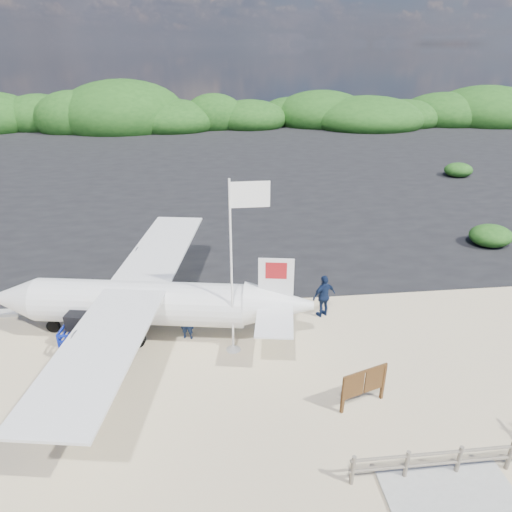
{
  "coord_description": "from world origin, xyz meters",
  "views": [
    {
      "loc": [
        -0.52,
        -13.34,
        10.89
      ],
      "look_at": [
        1.52,
        5.54,
        2.05
      ],
      "focal_mm": 32.0,
      "sensor_mm": 36.0,
      "label": 1
    }
  ],
  "objects_px": {
    "crew_b": "(270,296)",
    "aircraft_large": "(389,191)",
    "baggage_cart": "(102,351)",
    "crew_a": "(187,322)",
    "flagpole": "(233,349)",
    "signboard": "(361,405)",
    "crew_c": "(324,296)"
  },
  "relations": [
    {
      "from": "signboard",
      "to": "crew_b",
      "type": "bearing_deg",
      "value": 91.73
    },
    {
      "from": "baggage_cart",
      "to": "aircraft_large",
      "type": "xyz_separation_m",
      "value": [
        19.09,
        19.56,
        0.0
      ]
    },
    {
      "from": "baggage_cart",
      "to": "signboard",
      "type": "xyz_separation_m",
      "value": [
        9.16,
        -3.94,
        0.0
      ]
    },
    {
      "from": "flagpole",
      "to": "crew_a",
      "type": "bearing_deg",
      "value": 151.57
    },
    {
      "from": "baggage_cart",
      "to": "crew_b",
      "type": "bearing_deg",
      "value": 24.79
    },
    {
      "from": "crew_b",
      "to": "crew_c",
      "type": "height_order",
      "value": "crew_c"
    },
    {
      "from": "baggage_cart",
      "to": "aircraft_large",
      "type": "height_order",
      "value": "aircraft_large"
    },
    {
      "from": "baggage_cart",
      "to": "crew_c",
      "type": "bearing_deg",
      "value": 17.1
    },
    {
      "from": "baggage_cart",
      "to": "crew_b",
      "type": "height_order",
      "value": "crew_b"
    },
    {
      "from": "crew_b",
      "to": "crew_c",
      "type": "bearing_deg",
      "value": 170.08
    },
    {
      "from": "crew_b",
      "to": "aircraft_large",
      "type": "xyz_separation_m",
      "value": [
        12.19,
        17.35,
        -0.78
      ]
    },
    {
      "from": "crew_c",
      "to": "aircraft_large",
      "type": "bearing_deg",
      "value": -142.22
    },
    {
      "from": "signboard",
      "to": "crew_c",
      "type": "distance_m",
      "value": 5.65
    },
    {
      "from": "crew_a",
      "to": "crew_c",
      "type": "bearing_deg",
      "value": -156.6
    },
    {
      "from": "baggage_cart",
      "to": "aircraft_large",
      "type": "distance_m",
      "value": 27.33
    },
    {
      "from": "baggage_cart",
      "to": "crew_a",
      "type": "bearing_deg",
      "value": 16.29
    },
    {
      "from": "crew_a",
      "to": "aircraft_large",
      "type": "height_order",
      "value": "aircraft_large"
    },
    {
      "from": "signboard",
      "to": "crew_a",
      "type": "height_order",
      "value": "crew_a"
    },
    {
      "from": "baggage_cart",
      "to": "crew_c",
      "type": "height_order",
      "value": "crew_c"
    },
    {
      "from": "flagpole",
      "to": "aircraft_large",
      "type": "height_order",
      "value": "flagpole"
    },
    {
      "from": "crew_b",
      "to": "flagpole",
      "type": "bearing_deg",
      "value": 60.16
    },
    {
      "from": "crew_a",
      "to": "aircraft_large",
      "type": "relative_size",
      "value": 0.1
    },
    {
      "from": "signboard",
      "to": "baggage_cart",
      "type": "bearing_deg",
      "value": 138.33
    },
    {
      "from": "signboard",
      "to": "crew_b",
      "type": "distance_m",
      "value": 6.59
    },
    {
      "from": "baggage_cart",
      "to": "aircraft_large",
      "type": "bearing_deg",
      "value": 52.76
    },
    {
      "from": "signboard",
      "to": "crew_a",
      "type": "distance_m",
      "value": 7.41
    },
    {
      "from": "crew_a",
      "to": "crew_b",
      "type": "height_order",
      "value": "crew_b"
    },
    {
      "from": "flagpole",
      "to": "crew_c",
      "type": "bearing_deg",
      "value": 26.83
    },
    {
      "from": "baggage_cart",
      "to": "signboard",
      "type": "distance_m",
      "value": 9.97
    },
    {
      "from": "baggage_cart",
      "to": "crew_a",
      "type": "xyz_separation_m",
      "value": [
        3.3,
        0.54,
        0.76
      ]
    },
    {
      "from": "baggage_cart",
      "to": "signboard",
      "type": "bearing_deg",
      "value": -16.21
    },
    {
      "from": "crew_b",
      "to": "aircraft_large",
      "type": "bearing_deg",
      "value": -120.75
    }
  ]
}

